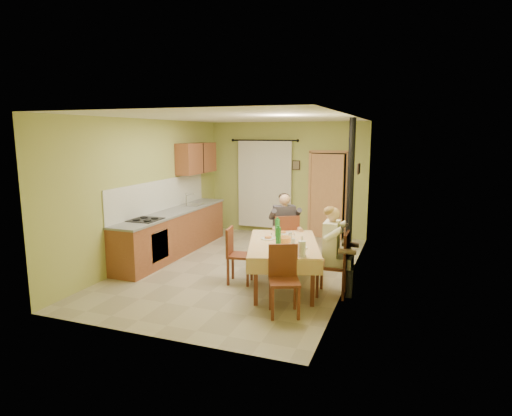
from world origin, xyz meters
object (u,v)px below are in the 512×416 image
at_px(chair_far, 284,252).
at_px(chair_left, 239,266).
at_px(man_far, 285,222).
at_px(chair_right, 333,277).
at_px(man_right, 333,241).
at_px(dining_table, 283,265).
at_px(chair_near, 284,295).
at_px(stove_flue, 349,216).

relative_size(chair_far, chair_left, 1.08).
distance_m(chair_left, man_far, 1.34).
bearing_deg(chair_right, man_right, 90.00).
bearing_deg(man_far, dining_table, -104.73).
bearing_deg(chair_left, dining_table, 84.63).
distance_m(chair_far, chair_near, 2.17).
distance_m(chair_far, man_right, 1.68).
distance_m(chair_left, man_right, 1.70).
relative_size(chair_far, man_far, 0.74).
relative_size(chair_far, chair_near, 1.05).
height_order(chair_left, man_far, man_far).
distance_m(chair_right, man_right, 0.59).
relative_size(chair_near, man_right, 0.70).
relative_size(chair_left, stove_flue, 0.34).
height_order(chair_right, chair_left, chair_right).
height_order(dining_table, chair_near, chair_near).
bearing_deg(chair_far, dining_table, -104.94).
bearing_deg(chair_near, chair_far, -96.78).
distance_m(chair_near, chair_left, 1.47).
relative_size(dining_table, stove_flue, 0.75).
distance_m(dining_table, chair_right, 0.85).
bearing_deg(man_right, chair_left, 87.76).
bearing_deg(chair_near, man_far, -96.68).
bearing_deg(dining_table, chair_left, 166.45).
distance_m(chair_near, man_far, 2.27).
xyz_separation_m(chair_right, chair_left, (-1.61, 0.02, -0.00)).
distance_m(man_right, stove_flue, 1.41).
relative_size(man_right, stove_flue, 0.50).
bearing_deg(dining_table, chair_near, -90.35).
xyz_separation_m(chair_far, stove_flue, (1.15, 0.29, 0.73)).
xyz_separation_m(dining_table, chair_right, (0.84, -0.07, -0.09)).
relative_size(man_far, stove_flue, 0.50).
distance_m(chair_far, chair_left, 1.20).
distance_m(dining_table, chair_far, 1.08).
xyz_separation_m(chair_left, man_far, (0.47, 1.11, 0.59)).
distance_m(chair_far, man_far, 0.59).
bearing_deg(chair_right, man_far, 43.57).
relative_size(dining_table, chair_far, 2.04).
xyz_separation_m(dining_table, chair_far, (-0.28, 1.04, -0.09)).
relative_size(chair_near, chair_left, 1.02).
xyz_separation_m(man_right, stove_flue, (0.04, 1.40, 0.15)).
xyz_separation_m(chair_far, man_right, (1.11, -1.11, 0.59)).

